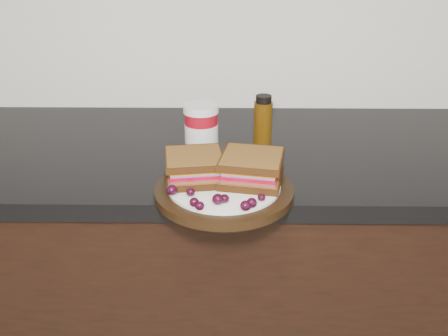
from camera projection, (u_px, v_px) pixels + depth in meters
The scene contains 28 objects.
base_cabinets at pixel (188, 296), 1.44m from camera, with size 3.96×0.58×0.86m, color black.
countertop at pixel (183, 153), 1.25m from camera, with size 3.98×0.60×0.04m, color black.
plate at pixel (224, 191), 1.00m from camera, with size 0.28×0.28×0.02m, color black.
sandwich_left at pixel (194, 167), 1.01m from camera, with size 0.12×0.12×0.05m, color brown, non-canonical shape.
sandwich_right at pixel (252, 168), 1.00m from camera, with size 0.12×0.12×0.06m, color brown, non-canonical shape.
grape_0 at pixel (172, 190), 0.95m from camera, with size 0.02×0.02×0.02m, color black.
grape_1 at pixel (191, 192), 0.95m from camera, with size 0.02×0.02×0.02m, color black.
grape_2 at pixel (194, 202), 0.91m from camera, with size 0.02×0.02×0.02m, color black.
grape_3 at pixel (200, 206), 0.90m from camera, with size 0.02×0.02×0.02m, color black.
grape_4 at pixel (218, 199), 0.92m from camera, with size 0.02×0.02×0.02m, color black.
grape_5 at pixel (225, 198), 0.93m from camera, with size 0.02×0.02×0.02m, color black.
grape_6 at pixel (246, 206), 0.90m from camera, with size 0.02×0.02×0.02m, color black.
grape_7 at pixel (252, 203), 0.91m from camera, with size 0.02×0.02×0.02m, color black.
grape_8 at pixel (261, 197), 0.93m from camera, with size 0.02×0.02×0.01m, color black.
grape_9 at pixel (251, 187), 0.97m from camera, with size 0.02×0.02×0.02m, color black.
grape_10 at pixel (266, 181), 0.99m from camera, with size 0.02×0.02×0.02m, color black.
grape_11 at pixel (256, 181), 0.99m from camera, with size 0.02×0.02×0.02m, color black.
grape_12 at pixel (265, 174), 1.02m from camera, with size 0.02×0.02×0.02m, color black.
grape_13 at pixel (250, 168), 1.05m from camera, with size 0.02×0.02×0.02m, color black.
grape_14 at pixel (202, 169), 1.04m from camera, with size 0.01×0.01×0.01m, color black.
grape_15 at pixel (202, 177), 1.01m from camera, with size 0.02×0.02×0.02m, color black.
grape_16 at pixel (179, 177), 1.01m from camera, with size 0.02×0.02×0.02m, color black.
grape_17 at pixel (187, 183), 0.98m from camera, with size 0.02×0.02×0.02m, color black.
grape_18 at pixel (196, 172), 1.03m from camera, with size 0.02×0.02×0.02m, color black.
grape_19 at pixel (193, 175), 1.02m from camera, with size 0.02×0.02×0.02m, color black.
grape_20 at pixel (198, 180), 0.99m from camera, with size 0.02×0.02×0.02m, color black.
condiment_jar at pixel (201, 129), 1.17m from camera, with size 0.08×0.08×0.12m, color maroon.
oil_bottle at pixel (263, 121), 1.22m from camera, with size 0.05×0.05×0.13m, color #432906.
Camera 1 is at (0.12, 0.56, 1.38)m, focal length 40.00 mm.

